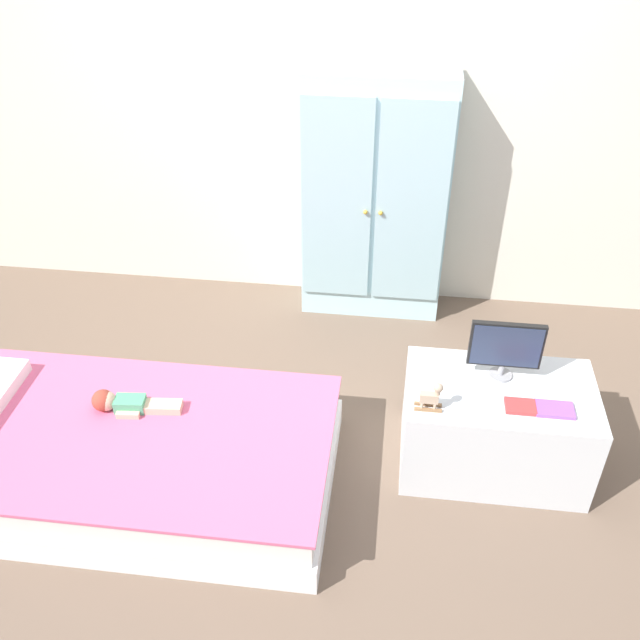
{
  "coord_description": "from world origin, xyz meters",
  "views": [
    {
      "loc": [
        0.42,
        -2.08,
        2.41
      ],
      "look_at": [
        0.11,
        0.41,
        0.58
      ],
      "focal_mm": 39.42,
      "sensor_mm": 36.0,
      "label": 1
    }
  ],
  "objects_px": {
    "bed": "(124,455)",
    "rocking_horse_toy": "(432,397)",
    "book_purple": "(555,409)",
    "tv_stand": "(495,427)",
    "tv_monitor": "(506,347)",
    "wardrobe": "(375,200)",
    "doll": "(120,403)",
    "book_red": "(520,406)"
  },
  "relations": [
    {
      "from": "bed",
      "to": "rocking_horse_toy",
      "type": "relative_size",
      "value": 13.64
    },
    {
      "from": "book_purple",
      "to": "tv_stand",
      "type": "bearing_deg",
      "value": 150.56
    },
    {
      "from": "tv_monitor",
      "to": "wardrobe",
      "type": "bearing_deg",
      "value": 119.21
    },
    {
      "from": "doll",
      "to": "book_purple",
      "type": "height_order",
      "value": "book_purple"
    },
    {
      "from": "wardrobe",
      "to": "book_purple",
      "type": "distance_m",
      "value": 1.55
    },
    {
      "from": "bed",
      "to": "doll",
      "type": "xyz_separation_m",
      "value": [
        -0.04,
        0.14,
        0.18
      ]
    },
    {
      "from": "bed",
      "to": "tv_monitor",
      "type": "xyz_separation_m",
      "value": [
        1.59,
        0.37,
        0.46
      ]
    },
    {
      "from": "tv_monitor",
      "to": "bed",
      "type": "bearing_deg",
      "value": -166.89
    },
    {
      "from": "doll",
      "to": "rocking_horse_toy",
      "type": "height_order",
      "value": "rocking_horse_toy"
    },
    {
      "from": "wardrobe",
      "to": "tv_monitor",
      "type": "distance_m",
      "value": 1.27
    },
    {
      "from": "bed",
      "to": "rocking_horse_toy",
      "type": "distance_m",
      "value": 1.35
    },
    {
      "from": "rocking_horse_toy",
      "to": "book_red",
      "type": "distance_m",
      "value": 0.37
    },
    {
      "from": "bed",
      "to": "wardrobe",
      "type": "xyz_separation_m",
      "value": [
        0.98,
        1.47,
        0.56
      ]
    },
    {
      "from": "bed",
      "to": "rocking_horse_toy",
      "type": "height_order",
      "value": "rocking_horse_toy"
    },
    {
      "from": "bed",
      "to": "book_purple",
      "type": "relative_size",
      "value": 11.78
    },
    {
      "from": "doll",
      "to": "book_red",
      "type": "height_order",
      "value": "book_red"
    },
    {
      "from": "doll",
      "to": "book_purple",
      "type": "relative_size",
      "value": 2.55
    },
    {
      "from": "doll",
      "to": "book_red",
      "type": "xyz_separation_m",
      "value": [
        1.69,
        0.04,
        0.13
      ]
    },
    {
      "from": "doll",
      "to": "tv_monitor",
      "type": "bearing_deg",
      "value": 8.22
    },
    {
      "from": "book_red",
      "to": "rocking_horse_toy",
      "type": "bearing_deg",
      "value": -172.5
    },
    {
      "from": "bed",
      "to": "tv_monitor",
      "type": "bearing_deg",
      "value": 13.11
    },
    {
      "from": "book_red",
      "to": "book_purple",
      "type": "bearing_deg",
      "value": 0.0
    },
    {
      "from": "tv_stand",
      "to": "book_red",
      "type": "xyz_separation_m",
      "value": [
        0.06,
        -0.11,
        0.23
      ]
    },
    {
      "from": "wardrobe",
      "to": "doll",
      "type": "bearing_deg",
      "value": -127.09
    },
    {
      "from": "rocking_horse_toy",
      "to": "book_red",
      "type": "height_order",
      "value": "rocking_horse_toy"
    },
    {
      "from": "doll",
      "to": "tv_stand",
      "type": "bearing_deg",
      "value": 5.32
    },
    {
      "from": "wardrobe",
      "to": "rocking_horse_toy",
      "type": "height_order",
      "value": "wardrobe"
    },
    {
      "from": "book_red",
      "to": "tv_monitor",
      "type": "bearing_deg",
      "value": 108.21
    },
    {
      "from": "tv_monitor",
      "to": "book_purple",
      "type": "bearing_deg",
      "value": -44.21
    },
    {
      "from": "tv_monitor",
      "to": "book_red",
      "type": "relative_size",
      "value": 2.46
    },
    {
      "from": "bed",
      "to": "rocking_horse_toy",
      "type": "bearing_deg",
      "value": 5.73
    },
    {
      "from": "rocking_horse_toy",
      "to": "book_red",
      "type": "xyz_separation_m",
      "value": [
        0.36,
        0.05,
        -0.06
      ]
    },
    {
      "from": "tv_monitor",
      "to": "book_red",
      "type": "xyz_separation_m",
      "value": [
        0.06,
        -0.19,
        -0.15
      ]
    },
    {
      "from": "wardrobe",
      "to": "rocking_horse_toy",
      "type": "xyz_separation_m",
      "value": [
        0.32,
        -1.34,
        -0.19
      ]
    },
    {
      "from": "wardrobe",
      "to": "tv_stand",
      "type": "relative_size",
      "value": 1.74
    },
    {
      "from": "tv_stand",
      "to": "rocking_horse_toy",
      "type": "height_order",
      "value": "rocking_horse_toy"
    },
    {
      "from": "doll",
      "to": "tv_stand",
      "type": "height_order",
      "value": "tv_stand"
    },
    {
      "from": "tv_monitor",
      "to": "book_red",
      "type": "height_order",
      "value": "tv_monitor"
    },
    {
      "from": "doll",
      "to": "rocking_horse_toy",
      "type": "distance_m",
      "value": 1.34
    },
    {
      "from": "doll",
      "to": "wardrobe",
      "type": "bearing_deg",
      "value": 52.91
    },
    {
      "from": "book_red",
      "to": "book_purple",
      "type": "height_order",
      "value": "book_red"
    },
    {
      "from": "doll",
      "to": "rocking_horse_toy",
      "type": "xyz_separation_m",
      "value": [
        1.33,
        -0.01,
        0.19
      ]
    }
  ]
}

